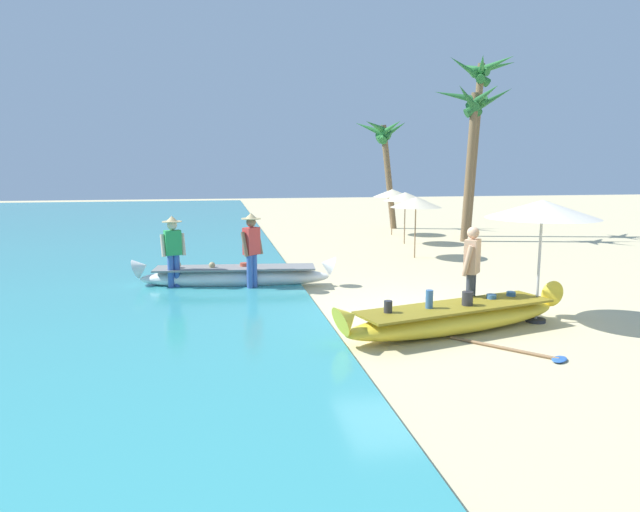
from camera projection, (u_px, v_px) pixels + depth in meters
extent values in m
plane|color=beige|center=(404.00, 312.00, 11.24)|extent=(80.00, 80.00, 0.00)
ellipsoid|color=yellow|center=(456.00, 319.00, 9.85)|extent=(4.46, 1.97, 0.46)
cone|color=yellow|center=(547.00, 292.00, 10.73)|extent=(0.55, 0.60, 0.57)
cone|color=yellow|center=(348.00, 318.00, 8.89)|extent=(0.55, 0.60, 0.57)
cube|color=olive|center=(457.00, 306.00, 9.82)|extent=(3.78, 1.80, 0.04)
cylinder|color=#2D2D33|center=(388.00, 307.00, 9.32)|extent=(0.14, 0.14, 0.22)
cylinder|color=#386699|center=(429.00, 300.00, 9.60)|extent=(0.13, 0.13, 0.33)
cylinder|color=#2D2D33|center=(467.00, 299.00, 9.81)|extent=(0.19, 0.19, 0.26)
cylinder|color=#386699|center=(491.00, 297.00, 10.31)|extent=(0.18, 0.18, 0.10)
cylinder|color=#386699|center=(511.00, 294.00, 10.52)|extent=(0.17, 0.17, 0.10)
ellipsoid|color=white|center=(236.00, 278.00, 13.47)|extent=(4.52, 1.22, 0.48)
cone|color=white|center=(327.00, 264.00, 13.60)|extent=(0.47, 0.51, 0.53)
cone|color=white|center=(141.00, 267.00, 13.24)|extent=(0.47, 0.51, 0.53)
cube|color=gray|center=(235.00, 268.00, 13.43)|extent=(3.81, 1.16, 0.04)
sphere|color=tan|center=(177.00, 265.00, 13.29)|extent=(0.20, 0.20, 0.20)
sphere|color=tan|center=(212.00, 265.00, 13.37)|extent=(0.15, 0.15, 0.15)
cylinder|color=#B74C38|center=(244.00, 265.00, 13.53)|extent=(0.20, 0.20, 0.10)
cylinder|color=#3D5BA8|center=(254.00, 273.00, 13.06)|extent=(0.14, 0.14, 0.87)
cylinder|color=#3D5BA8|center=(250.00, 274.00, 12.96)|extent=(0.14, 0.14, 0.87)
cube|color=#DB3D38|center=(251.00, 241.00, 12.89)|extent=(0.42, 0.40, 0.62)
cylinder|color=brown|center=(259.00, 242.00, 13.06)|extent=(0.20, 0.21, 0.57)
cylinder|color=brown|center=(245.00, 244.00, 12.71)|extent=(0.20, 0.21, 0.57)
sphere|color=brown|center=(251.00, 222.00, 12.82)|extent=(0.22, 0.22, 0.22)
cylinder|color=tan|center=(251.00, 219.00, 12.81)|extent=(0.44, 0.44, 0.02)
cone|color=tan|center=(251.00, 216.00, 12.80)|extent=(0.26, 0.26, 0.12)
cylinder|color=#333842|center=(469.00, 298.00, 10.46)|extent=(0.14, 0.14, 0.91)
cylinder|color=#333842|center=(471.00, 297.00, 10.58)|extent=(0.14, 0.14, 0.91)
cube|color=tan|center=(472.00, 256.00, 10.40)|extent=(0.40, 0.42, 0.63)
cylinder|color=tan|center=(467.00, 261.00, 10.22)|extent=(0.22, 0.20, 0.57)
cylinder|color=tan|center=(474.00, 257.00, 10.61)|extent=(0.22, 0.20, 0.57)
sphere|color=tan|center=(473.00, 233.00, 10.33)|extent=(0.22, 0.22, 0.22)
cylinder|color=#3D5BA8|center=(177.00, 273.00, 13.11)|extent=(0.14, 0.14, 0.85)
cylinder|color=#3D5BA8|center=(171.00, 273.00, 13.04)|extent=(0.14, 0.14, 0.85)
cube|color=green|center=(173.00, 243.00, 12.96)|extent=(0.41, 0.32, 0.57)
cylinder|color=beige|center=(183.00, 244.00, 13.06)|extent=(0.14, 0.21, 0.52)
cylinder|color=beige|center=(163.00, 246.00, 12.85)|extent=(0.14, 0.21, 0.52)
sphere|color=beige|center=(172.00, 225.00, 12.90)|extent=(0.22, 0.22, 0.22)
cylinder|color=tan|center=(172.00, 222.00, 12.89)|extent=(0.44, 0.44, 0.02)
cone|color=tan|center=(172.00, 219.00, 12.87)|extent=(0.26, 0.26, 0.12)
cylinder|color=#B7B7BC|center=(539.00, 262.00, 10.38)|extent=(0.05, 0.05, 2.25)
cone|color=silver|center=(542.00, 209.00, 10.23)|extent=(2.01, 2.01, 0.33)
cylinder|color=#333338|center=(536.00, 320.00, 10.55)|extent=(0.36, 0.36, 0.06)
cylinder|color=#8E6B47|center=(415.00, 228.00, 17.72)|extent=(0.04, 0.04, 1.90)
cone|color=beige|center=(416.00, 202.00, 17.59)|extent=(1.60, 1.60, 0.32)
cylinder|color=#8E6B47|center=(405.00, 218.00, 20.93)|extent=(0.04, 0.04, 1.90)
cone|color=beige|center=(405.00, 197.00, 20.81)|extent=(1.60, 1.60, 0.32)
cylinder|color=#8E6B47|center=(392.00, 212.00, 23.61)|extent=(0.04, 0.04, 1.90)
cone|color=beige|center=(392.00, 193.00, 23.49)|extent=(1.60, 1.60, 0.32)
cylinder|color=brown|center=(469.00, 168.00, 21.35)|extent=(0.50, 0.28, 5.55)
cone|color=#23602D|center=(489.00, 101.00, 21.03)|extent=(1.92, 0.53, 1.25)
cone|color=#23602D|center=(475.00, 100.00, 21.33)|extent=(0.95, 1.44, 0.97)
cone|color=#23602D|center=(460.00, 97.00, 21.12)|extent=(1.93, 1.27, 0.77)
cone|color=#23602D|center=(469.00, 99.00, 20.65)|extent=(1.51, 1.23, 1.17)
cone|color=#23602D|center=(483.00, 96.00, 20.55)|extent=(0.74, 1.69, 0.92)
cylinder|color=brown|center=(388.00, 178.00, 25.79)|extent=(0.87, 0.28, 4.70)
cone|color=#287033|center=(392.00, 131.00, 25.49)|extent=(1.48, 0.36, 1.11)
cone|color=#287033|center=(382.00, 132.00, 25.87)|extent=(0.71, 1.68, 1.16)
cone|color=#287033|center=(373.00, 130.00, 25.55)|extent=(1.69, 1.18, 0.96)
cone|color=#287033|center=(377.00, 127.00, 24.96)|extent=(1.66, 1.62, 0.72)
cone|color=#287033|center=(389.00, 129.00, 25.04)|extent=(0.97, 1.62, 0.93)
cylinder|color=brown|center=(474.00, 152.00, 22.80)|extent=(0.58, 0.28, 6.86)
cone|color=#287033|center=(494.00, 67.00, 22.40)|extent=(1.91, 0.36, 0.79)
cone|color=#287033|center=(481.00, 72.00, 22.78)|extent=(1.09, 1.69, 1.11)
cone|color=#287033|center=(472.00, 68.00, 22.60)|extent=(1.11, 1.47, 0.78)
cone|color=#287033|center=(469.00, 70.00, 22.19)|extent=(1.88, 0.54, 1.23)
cone|color=#287033|center=(482.00, 67.00, 21.92)|extent=(0.94, 1.55, 0.97)
cone|color=#287033|center=(493.00, 65.00, 21.93)|extent=(1.26, 1.80, 0.78)
cylinder|color=#8E6B47|center=(502.00, 348.00, 8.97)|extent=(1.19, 1.35, 0.05)
ellipsoid|color=#2D60B7|center=(559.00, 359.00, 8.43)|extent=(0.40, 0.39, 0.03)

